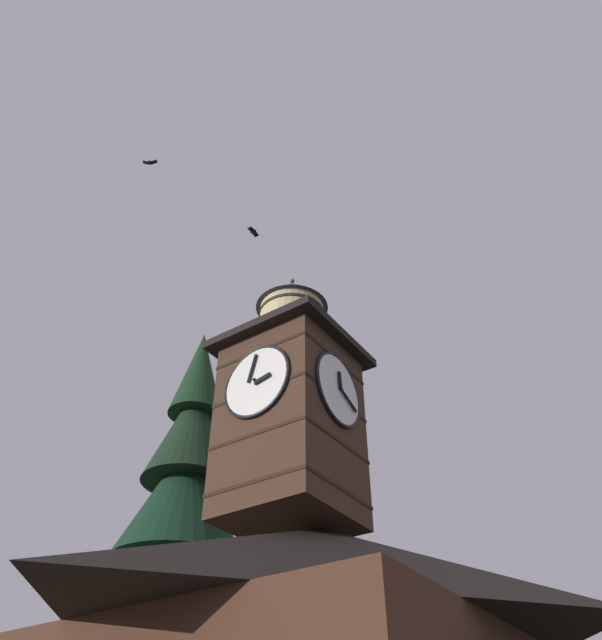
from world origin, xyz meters
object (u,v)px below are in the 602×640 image
(pine_tree_behind, at_px, (175,576))
(flying_bird_high, at_px, (253,232))
(clock_tower, at_px, (291,403))
(moon, at_px, (79,636))
(flying_bird_low, at_px, (150,162))

(pine_tree_behind, relative_size, flying_bird_high, 28.25)
(clock_tower, bearing_deg, moon, -120.21)
(flying_bird_high, distance_m, flying_bird_low, 5.41)
(flying_bird_high, height_order, flying_bird_low, flying_bird_high)
(flying_bird_high, bearing_deg, flying_bird_low, -7.77)
(moon, height_order, flying_bird_low, flying_bird_low)
(moon, bearing_deg, pine_tree_behind, 57.65)
(moon, distance_m, flying_bird_high, 34.47)
(flying_bird_high, xyz_separation_m, flying_bird_low, (5.34, -0.73, -0.47))
(pine_tree_behind, bearing_deg, flying_bird_low, 21.82)
(flying_bird_high, bearing_deg, clock_tower, 66.44)
(clock_tower, xyz_separation_m, flying_bird_low, (4.00, -3.81, 9.80))
(pine_tree_behind, xyz_separation_m, flying_bird_high, (1.09, 3.31, 13.54))
(flying_bird_low, bearing_deg, moon, -128.92)
(clock_tower, height_order, moon, clock_tower)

